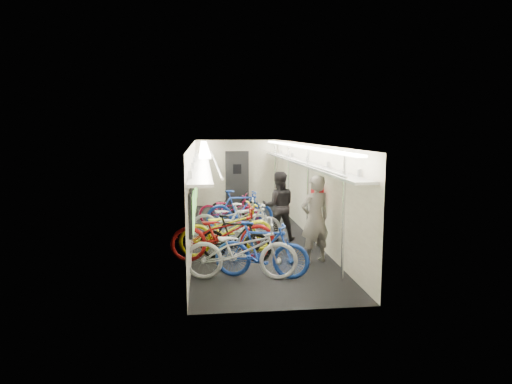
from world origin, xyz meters
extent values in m
plane|color=black|center=(0.00, 0.00, 0.00)|extent=(10.00, 10.00, 0.00)
plane|color=white|center=(0.00, 0.00, 2.40)|extent=(10.00, 10.00, 0.00)
plane|color=beige|center=(-1.50, 0.00, 1.20)|extent=(0.00, 10.00, 10.00)
plane|color=beige|center=(1.50, 0.00, 1.20)|extent=(0.00, 10.00, 10.00)
plane|color=beige|center=(0.00, 5.00, 1.20)|extent=(3.00, 0.00, 3.00)
plane|color=beige|center=(0.00, -5.00, 1.20)|extent=(3.00, 0.00, 3.00)
cube|color=black|center=(-1.46, -3.20, 1.25)|extent=(0.06, 1.10, 0.80)
cube|color=#99C656|center=(-1.42, -3.20, 1.25)|extent=(0.02, 0.96, 0.66)
cube|color=black|center=(-1.46, -1.00, 1.25)|extent=(0.06, 1.10, 0.80)
cube|color=#99C656|center=(-1.42, -1.00, 1.25)|extent=(0.02, 0.96, 0.66)
cube|color=black|center=(-1.46, 1.20, 1.25)|extent=(0.06, 1.10, 0.80)
cube|color=#99C656|center=(-1.42, 1.20, 1.25)|extent=(0.02, 0.96, 0.66)
cube|color=black|center=(-1.46, 3.40, 1.25)|extent=(0.06, 1.10, 0.80)
cube|color=#99C656|center=(-1.42, 3.40, 1.25)|extent=(0.02, 0.96, 0.66)
cube|color=yellow|center=(-1.45, -2.10, 1.30)|extent=(0.02, 0.22, 0.30)
cube|color=yellow|center=(-1.45, 0.10, 1.30)|extent=(0.02, 0.22, 0.30)
cube|color=yellow|center=(-1.45, 2.30, 1.30)|extent=(0.02, 0.22, 0.30)
cube|color=black|center=(0.00, 4.94, 1.00)|extent=(0.85, 0.08, 2.00)
cube|color=#999BA0|center=(-1.28, 0.00, 1.92)|extent=(0.40, 9.70, 0.05)
cube|color=#999BA0|center=(1.28, 0.00, 1.92)|extent=(0.40, 9.70, 0.05)
cylinder|color=silver|center=(-0.95, 0.00, 2.02)|extent=(0.04, 9.70, 0.04)
cylinder|color=silver|center=(0.95, 0.00, 2.02)|extent=(0.04, 9.70, 0.04)
cube|color=white|center=(-1.20, 0.00, 2.34)|extent=(0.18, 9.60, 0.04)
cube|color=white|center=(1.20, 0.00, 2.34)|extent=(0.18, 9.60, 0.04)
cylinder|color=silver|center=(1.25, -3.80, 1.20)|extent=(0.05, 0.05, 2.38)
cylinder|color=silver|center=(1.25, -1.00, 1.20)|extent=(0.05, 0.05, 2.38)
cylinder|color=silver|center=(1.25, 1.50, 1.20)|extent=(0.05, 0.05, 2.38)
cylinder|color=silver|center=(1.25, 4.00, 1.20)|extent=(0.05, 0.05, 2.38)
imported|color=silver|center=(-0.56, -3.43, 0.55)|extent=(2.16, 0.98, 1.10)
imported|color=#1B3FA7|center=(-0.17, -3.41, 0.53)|extent=(1.85, 0.97, 1.07)
imported|color=maroon|center=(-0.83, -2.12, 0.58)|extent=(2.24, 0.87, 1.16)
imported|color=black|center=(-0.59, -2.19, 0.49)|extent=(1.66, 1.06, 0.97)
imported|color=yellow|center=(-0.72, -1.68, 0.57)|extent=(2.27, 1.22, 1.13)
imported|color=silver|center=(-0.20, -0.92, 0.52)|extent=(1.79, 0.81, 1.04)
imported|color=#ABACB0|center=(-0.55, -0.42, 0.53)|extent=(2.06, 0.86, 1.06)
imported|color=#1A3CA0|center=(-0.23, 0.80, 0.56)|extent=(1.89, 0.63, 1.12)
imported|color=maroon|center=(-0.52, 1.38, 0.47)|extent=(1.89, 1.13, 0.94)
imported|color=black|center=(-0.26, 2.07, 0.47)|extent=(1.59, 0.51, 0.95)
imported|color=gray|center=(1.06, -2.50, 0.92)|extent=(0.77, 0.63, 1.83)
imported|color=black|center=(0.63, -0.49, 0.86)|extent=(0.87, 0.69, 1.73)
cube|color=red|center=(1.31, -1.65, 1.28)|extent=(0.29, 0.23, 0.38)
camera|label=1|loc=(-1.23, -11.58, 2.73)|focal=32.00mm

